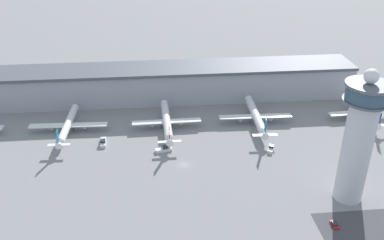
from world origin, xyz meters
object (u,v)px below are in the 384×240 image
airplane_gate_charlie (167,121)px  airplane_gate_delta (256,116)px  airplane_gate_echo (361,112)px  service_truck_baggage (164,149)px  airplane_gate_bravo (68,125)px  car_red_hatchback (335,225)px  control_tower (359,136)px  service_truck_catering (103,142)px  service_truck_fuel (271,149)px

airplane_gate_charlie → airplane_gate_delta: bearing=1.4°
airplane_gate_charlie → airplane_gate_echo: bearing=0.8°
airplane_gate_delta → service_truck_baggage: bearing=-155.1°
airplane_gate_bravo → service_truck_baggage: size_ratio=5.21×
service_truck_baggage → car_red_hatchback: 80.51m
control_tower → airplane_gate_charlie: size_ratio=1.21×
control_tower → airplane_gate_delta: size_ratio=1.23×
airplane_gate_delta → car_red_hatchback: bearing=-82.7°
airplane_gate_delta → service_truck_catering: bearing=-170.4°
service_truck_catering → airplane_gate_delta: bearing=9.6°
airplane_gate_echo → car_red_hatchback: bearing=-120.0°
control_tower → service_truck_catering: control_tower is taller
control_tower → service_truck_baggage: (-68.89, 40.79, -25.95)m
airplane_gate_delta → service_truck_catering: (-75.79, -12.84, -3.48)m
airplane_gate_bravo → airplane_gate_charlie: size_ratio=0.95×
airplane_gate_bravo → service_truck_fuel: 98.51m
airplane_gate_echo → service_truck_baggage: bearing=-167.7°
airplane_gate_bravo → airplane_gate_delta: bearing=-0.2°
airplane_gate_delta → airplane_gate_echo: bearing=0.3°
control_tower → service_truck_baggage: size_ratio=6.66×
control_tower → airplane_gate_charlie: (-66.51, 61.89, -22.63)m
airplane_gate_charlie → service_truck_baggage: size_ratio=5.50×
service_truck_catering → service_truck_baggage: (28.09, -9.33, 0.04)m
control_tower → airplane_gate_delta: (-21.19, 62.96, -22.51)m
airplane_gate_bravo → service_truck_catering: airplane_gate_bravo is taller
control_tower → service_truck_catering: 112.21m
airplane_gate_bravo → car_red_hatchback: (103.78, -78.60, -3.36)m
control_tower → airplane_gate_charlie: bearing=137.1°
control_tower → airplane_gate_delta: bearing=108.6°
service_truck_catering → car_red_hatchback: size_ratio=1.87×
airplane_gate_echo → service_truck_catering: bearing=-174.3°
airplane_gate_echo → service_truck_fuel: bearing=-153.6°
control_tower → service_truck_catering: (-96.98, 50.12, -25.98)m
airplane_gate_echo → service_truck_fuel: airplane_gate_echo is taller
service_truck_catering → service_truck_baggage: bearing=-18.4°
car_red_hatchback → airplane_gate_charlie: bearing=125.6°
service_truck_catering → control_tower: bearing=-27.3°
service_truck_catering → car_red_hatchback: (85.82, -65.45, -0.35)m
service_truck_baggage → airplane_gate_charlie: bearing=83.6°
service_truck_fuel → service_truck_baggage: bearing=174.6°
control_tower → airplane_gate_bravo: bearing=151.2°
service_truck_catering → airplane_gate_charlie: bearing=21.1°
service_truck_baggage → airplane_gate_delta: bearing=24.9°
control_tower → airplane_gate_delta: 70.14m
airplane_gate_delta → car_red_hatchback: 79.02m
airplane_gate_echo → service_truck_catering: airplane_gate_echo is taller
service_truck_catering → service_truck_fuel: size_ratio=1.39×
service_truck_fuel → airplane_gate_bravo: bearing=164.0°
control_tower → airplane_gate_echo: 75.52m
airplane_gate_bravo → airplane_gate_delta: size_ratio=0.96×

